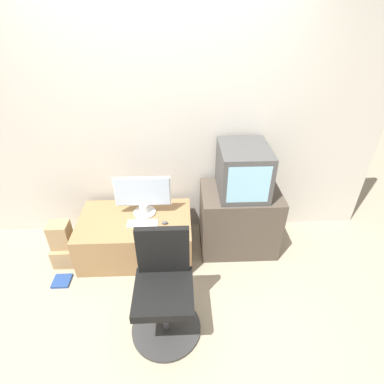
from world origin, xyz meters
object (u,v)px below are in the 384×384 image
at_px(main_monitor, 143,196).
at_px(cardboard_box_lower, 66,252).
at_px(mouse, 165,223).
at_px(crt_tv, 243,170).
at_px(office_chair, 164,294).
at_px(book, 62,281).
at_px(keyboard, 143,223).

bearing_deg(main_monitor, cardboard_box_lower, -166.59).
xyz_separation_m(main_monitor, mouse, (0.21, -0.18, -0.19)).
xyz_separation_m(crt_tv, cardboard_box_lower, (-1.77, -0.19, -0.81)).
relative_size(main_monitor, office_chair, 0.61).
relative_size(office_chair, cardboard_box_lower, 3.34).
bearing_deg(cardboard_box_lower, office_chair, -36.31).
height_order(mouse, office_chair, office_chair).
relative_size(mouse, book, 0.38).
relative_size(crt_tv, cardboard_box_lower, 2.02).
relative_size(crt_tv, office_chair, 0.60).
bearing_deg(cardboard_box_lower, keyboard, 1.16).
height_order(main_monitor, office_chair, office_chair).
bearing_deg(cardboard_box_lower, book, -83.85).
height_order(cardboard_box_lower, book, cardboard_box_lower).
xyz_separation_m(keyboard, mouse, (0.22, -0.01, 0.01)).
bearing_deg(office_chair, main_monitor, 103.62).
distance_m(main_monitor, keyboard, 0.27).
bearing_deg(crt_tv, mouse, -166.53).
relative_size(main_monitor, cardboard_box_lower, 2.05).
bearing_deg(cardboard_box_lower, main_monitor, 13.41).
xyz_separation_m(keyboard, office_chair, (0.24, -0.78, -0.06)).
height_order(main_monitor, book, main_monitor).
distance_m(main_monitor, cardboard_box_lower, 0.99).
relative_size(main_monitor, keyboard, 1.90).
bearing_deg(book, main_monitor, 31.89).
bearing_deg(book, mouse, 16.88).
height_order(mouse, crt_tv, crt_tv).
height_order(office_chair, book, office_chair).
height_order(crt_tv, office_chair, crt_tv).
bearing_deg(office_chair, keyboard, 106.84).
height_order(main_monitor, mouse, main_monitor).
bearing_deg(crt_tv, book, -164.58).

